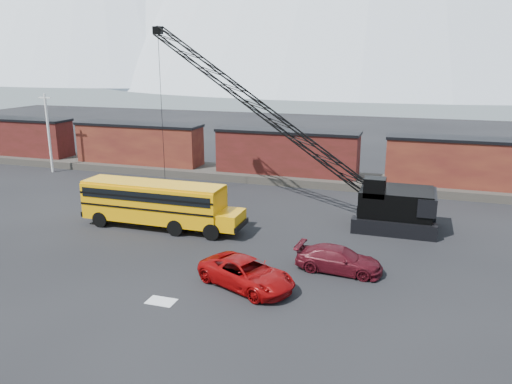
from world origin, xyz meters
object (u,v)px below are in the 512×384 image
Objects in this scene: red_pickup at (247,273)px; maroon_suv at (339,259)px; crawler_crane at (265,112)px; school_bus at (158,203)px.

red_pickup is 1.12× the size of maroon_suv.
red_pickup is 15.06m from crawler_crane.
red_pickup is (8.85, -6.92, -1.05)m from school_bus.
red_pickup is 0.24× the size of crawler_crane.
crawler_crane reaches higher than maroon_suv.
school_bus is 2.44× the size of maroon_suv.
school_bus is at bearing -133.50° from crawler_crane.
school_bus is at bearing 78.80° from maroon_suv.
maroon_suv is at bearing -53.21° from crawler_crane.
crawler_crane is (5.84, 6.15, 5.80)m from school_bus.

